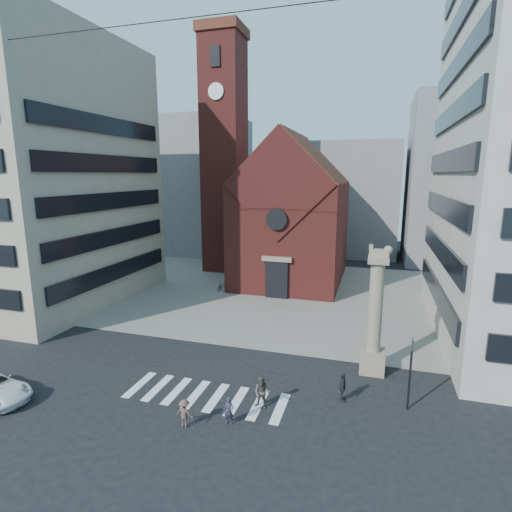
% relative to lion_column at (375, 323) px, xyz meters
% --- Properties ---
extents(ground, '(120.00, 120.00, 0.00)m').
position_rel_lion_column_xyz_m(ground, '(-10.01, -3.00, -3.46)').
color(ground, black).
rests_on(ground, ground).
extents(piazza, '(46.00, 30.00, 0.05)m').
position_rel_lion_column_xyz_m(piazza, '(-10.01, 16.00, -3.43)').
color(piazza, gray).
rests_on(piazza, ground).
extents(zebra_crossing, '(10.20, 3.20, 0.01)m').
position_rel_lion_column_xyz_m(zebra_crossing, '(-9.46, -6.00, -3.45)').
color(zebra_crossing, white).
rests_on(zebra_crossing, ground).
extents(church, '(12.00, 16.65, 18.00)m').
position_rel_lion_column_xyz_m(church, '(-10.01, 22.04, 4.53)').
color(church, maroon).
rests_on(church, ground).
extents(campanile, '(5.50, 5.50, 31.20)m').
position_rel_lion_column_xyz_m(campanile, '(-20.01, 25.00, 12.28)').
color(campanile, maroon).
rests_on(campanile, ground).
extents(building_left, '(18.00, 20.00, 26.00)m').
position_rel_lion_column_xyz_m(building_left, '(-34.01, 7.00, 9.54)').
color(building_left, tan).
rests_on(building_left, ground).
extents(bg_block_left, '(16.00, 14.00, 22.00)m').
position_rel_lion_column_xyz_m(bg_block_left, '(-30.01, 37.00, 7.54)').
color(bg_block_left, gray).
rests_on(bg_block_left, ground).
extents(bg_block_mid, '(14.00, 12.00, 18.00)m').
position_rel_lion_column_xyz_m(bg_block_mid, '(-4.01, 42.00, 5.54)').
color(bg_block_mid, gray).
rests_on(bg_block_mid, ground).
extents(bg_block_right, '(16.00, 14.00, 24.00)m').
position_rel_lion_column_xyz_m(bg_block_right, '(11.99, 39.00, 8.54)').
color(bg_block_right, gray).
rests_on(bg_block_right, ground).
extents(lion_column, '(1.63, 1.60, 8.68)m').
position_rel_lion_column_xyz_m(lion_column, '(0.00, 0.00, 0.00)').
color(lion_column, gray).
rests_on(lion_column, ground).
extents(traffic_light, '(0.13, 0.16, 4.30)m').
position_rel_lion_column_xyz_m(traffic_light, '(1.99, -4.00, -1.17)').
color(traffic_light, black).
rests_on(traffic_light, ground).
extents(pedestrian_0, '(0.58, 0.40, 1.52)m').
position_rel_lion_column_xyz_m(pedestrian_0, '(-7.18, -8.17, -2.70)').
color(pedestrian_0, '#2C2B3B').
rests_on(pedestrian_0, ground).
extents(pedestrian_1, '(1.00, 0.81, 1.91)m').
position_rel_lion_column_xyz_m(pedestrian_1, '(-5.92, -6.24, -2.50)').
color(pedestrian_1, '#4F453F').
rests_on(pedestrian_1, ground).
extents(pedestrian_2, '(0.53, 1.07, 1.76)m').
position_rel_lion_column_xyz_m(pedestrian_2, '(-1.61, -4.19, -2.58)').
color(pedestrian_2, '#24242B').
rests_on(pedestrian_2, ground).
extents(pedestrian_3, '(1.01, 0.60, 1.53)m').
position_rel_lion_column_xyz_m(pedestrian_3, '(-9.33, -9.03, -2.69)').
color(pedestrian_3, brown).
rests_on(pedestrian_3, ground).
extents(scooter_0, '(1.31, 2.07, 1.03)m').
position_rel_lion_column_xyz_m(scooter_0, '(-16.52, 14.99, -2.89)').
color(scooter_0, black).
rests_on(scooter_0, piazza).
extents(scooter_1, '(1.15, 1.97, 1.14)m').
position_rel_lion_column_xyz_m(scooter_1, '(-14.70, 14.99, -2.84)').
color(scooter_1, black).
rests_on(scooter_1, piazza).
extents(scooter_2, '(1.31, 2.07, 1.03)m').
position_rel_lion_column_xyz_m(scooter_2, '(-12.87, 14.99, -2.89)').
color(scooter_2, black).
rests_on(scooter_2, piazza).
extents(scooter_3, '(1.15, 1.97, 1.14)m').
position_rel_lion_column_xyz_m(scooter_3, '(-11.04, 14.99, -2.84)').
color(scooter_3, black).
rests_on(scooter_3, piazza).
extents(scooter_4, '(1.31, 2.07, 1.03)m').
position_rel_lion_column_xyz_m(scooter_4, '(-9.21, 14.99, -2.89)').
color(scooter_4, black).
rests_on(scooter_4, piazza).
extents(scooter_5, '(1.15, 1.97, 1.14)m').
position_rel_lion_column_xyz_m(scooter_5, '(-7.39, 14.99, -2.84)').
color(scooter_5, black).
rests_on(scooter_5, piazza).
extents(scooter_6, '(1.31, 2.07, 1.03)m').
position_rel_lion_column_xyz_m(scooter_6, '(-5.56, 14.99, -2.89)').
color(scooter_6, black).
rests_on(scooter_6, piazza).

